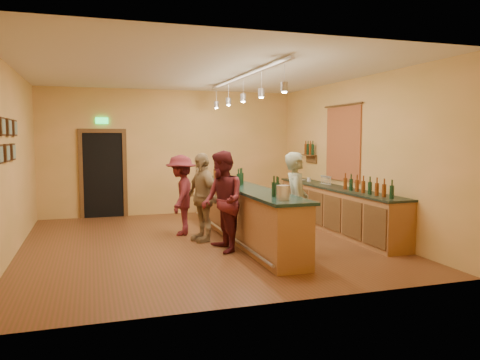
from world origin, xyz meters
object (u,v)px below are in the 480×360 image
object	(u,v)px
customer_a	(222,201)
customer_c	(181,195)
customer_b	(202,197)
back_counter	(336,208)
bartender	(296,203)
tasting_bar	(243,208)
bar_stool	(244,193)

from	to	relation	value
customer_a	customer_c	xyz separation A→B (m)	(-0.42, 1.64, -0.06)
customer_b	customer_c	size ratio (longest dim) A/B	1.04
back_counter	bartender	xyz separation A→B (m)	(-1.59, -1.45, 0.38)
customer_b	customer_c	xyz separation A→B (m)	(-0.28, 0.70, -0.03)
tasting_bar	bar_stool	world-z (taller)	tasting_bar
customer_a	bar_stool	bearing A→B (deg)	152.66
back_counter	tasting_bar	size ratio (longest dim) A/B	0.89
tasting_bar	customer_c	size ratio (longest dim) A/B	3.11
tasting_bar	customer_c	world-z (taller)	customer_c
customer_a	back_counter	bearing A→B (deg)	107.39
back_counter	bartender	size ratio (longest dim) A/B	2.62
tasting_bar	bartender	size ratio (longest dim) A/B	2.93
customer_b	customer_c	distance (m)	0.76
customer_c	bar_stool	xyz separation A→B (m)	(1.82, 1.40, -0.18)
customer_a	customer_c	distance (m)	1.69
back_counter	customer_a	size ratio (longest dim) A/B	2.57
back_counter	customer_c	distance (m)	3.29
customer_a	customer_c	size ratio (longest dim) A/B	1.08
customer_a	customer_c	bearing A→B (deg)	-168.40
tasting_bar	bar_stool	distance (m)	2.32
customer_c	bar_stool	bearing A→B (deg)	145.37
back_counter	bar_stool	xyz separation A→B (m)	(-1.40, 2.02, 0.16)
back_counter	customer_a	xyz separation A→B (m)	(-2.80, -1.02, 0.40)
bartender	bar_stool	size ratio (longest dim) A/B	2.21
customer_c	tasting_bar	bearing A→B (deg)	70.93
bartender	customer_a	size ratio (longest dim) A/B	0.98
tasting_bar	bar_stool	xyz separation A→B (m)	(0.74, 2.20, 0.04)
customer_b	bar_stool	distance (m)	2.61
tasting_bar	customer_a	xyz separation A→B (m)	(-0.65, -0.84, 0.28)
customer_a	customer_b	size ratio (longest dim) A/B	1.04
tasting_bar	bar_stool	size ratio (longest dim) A/B	6.49
customer_a	bar_stool	world-z (taller)	customer_a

